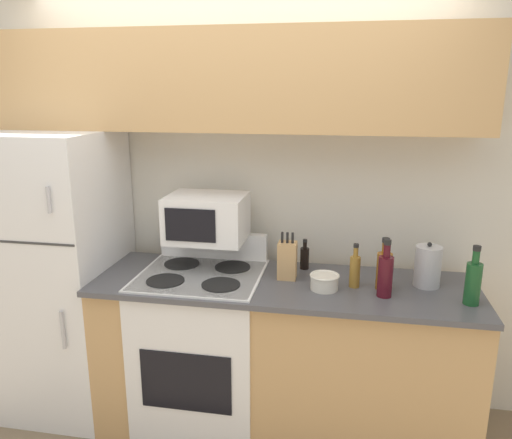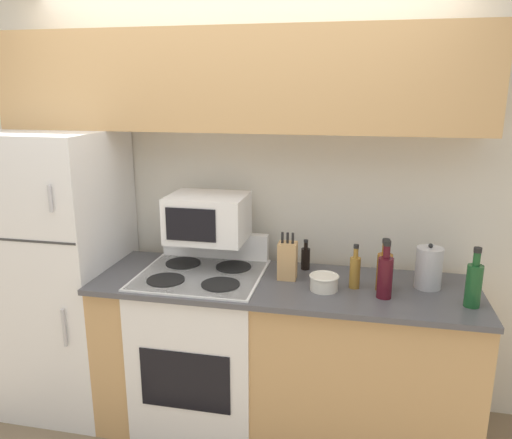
{
  "view_description": "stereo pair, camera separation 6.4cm",
  "coord_description": "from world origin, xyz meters",
  "views": [
    {
      "loc": [
        0.65,
        -2.24,
        1.96
      ],
      "look_at": [
        0.18,
        0.28,
        1.28
      ],
      "focal_mm": 35.0,
      "sensor_mm": 36.0,
      "label": 1
    },
    {
      "loc": [
        0.71,
        -2.23,
        1.96
      ],
      "look_at": [
        0.18,
        0.28,
        1.28
      ],
      "focal_mm": 35.0,
      "sensor_mm": 36.0,
      "label": 2
    }
  ],
  "objects": [
    {
      "name": "bowl",
      "position": [
        0.56,
        0.23,
        0.98
      ],
      "size": [
        0.16,
        0.16,
        0.08
      ],
      "color": "silver",
      "rests_on": "lower_cabinets"
    },
    {
      "name": "bottle_wine_green",
      "position": [
        1.28,
        0.18,
        1.05
      ],
      "size": [
        0.08,
        0.08,
        0.3
      ],
      "color": "#194C23",
      "rests_on": "lower_cabinets"
    },
    {
      "name": "stove",
      "position": [
        -0.14,
        0.3,
        0.49
      ],
      "size": [
        0.69,
        0.65,
        1.1
      ],
      "color": "white",
      "rests_on": "ground_plane"
    },
    {
      "name": "bottle_soy_sauce",
      "position": [
        0.43,
        0.52,
        1.0
      ],
      "size": [
        0.05,
        0.05,
        0.18
      ],
      "color": "black",
      "rests_on": "lower_cabinets"
    },
    {
      "name": "microwave",
      "position": [
        -0.13,
        0.43,
        1.24
      ],
      "size": [
        0.44,
        0.36,
        0.26
      ],
      "color": "white",
      "rests_on": "stove"
    },
    {
      "name": "kettle",
      "position": [
        1.1,
        0.38,
        1.04
      ],
      "size": [
        0.14,
        0.14,
        0.25
      ],
      "color": "#B7B7BC",
      "rests_on": "lower_cabinets"
    },
    {
      "name": "refrigerator",
      "position": [
        -1.04,
        0.35,
        0.86
      ],
      "size": [
        0.67,
        0.74,
        1.72
      ],
      "color": "white",
      "rests_on": "ground_plane"
    },
    {
      "name": "lower_cabinets",
      "position": [
        0.33,
        0.31,
        0.47
      ],
      "size": [
        2.08,
        0.67,
        0.93
      ],
      "color": "tan",
      "rests_on": "ground_plane"
    },
    {
      "name": "bottle_whiskey",
      "position": [
        0.87,
        0.3,
        1.04
      ],
      "size": [
        0.08,
        0.08,
        0.28
      ],
      "color": "brown",
      "rests_on": "lower_cabinets"
    },
    {
      "name": "bottle_wine_red",
      "position": [
        0.86,
        0.2,
        1.05
      ],
      "size": [
        0.08,
        0.08,
        0.3
      ],
      "color": "#470F19",
      "rests_on": "lower_cabinets"
    },
    {
      "name": "knife_block",
      "position": [
        0.35,
        0.35,
        1.04
      ],
      "size": [
        0.1,
        0.09,
        0.27
      ],
      "color": "tan",
      "rests_on": "lower_cabinets"
    },
    {
      "name": "wall_back",
      "position": [
        0.0,
        0.75,
        1.27
      ],
      "size": [
        8.0,
        0.05,
        2.55
      ],
      "color": "silver",
      "rests_on": "ground_plane"
    },
    {
      "name": "upper_cabinets",
      "position": [
        0.0,
        0.55,
        2.0
      ],
      "size": [
        2.75,
        0.34,
        0.55
      ],
      "color": "tan",
      "rests_on": "refrigerator"
    },
    {
      "name": "bottle_vinegar",
      "position": [
        0.72,
        0.3,
        1.03
      ],
      "size": [
        0.06,
        0.06,
        0.24
      ],
      "color": "olive",
      "rests_on": "lower_cabinets"
    }
  ]
}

